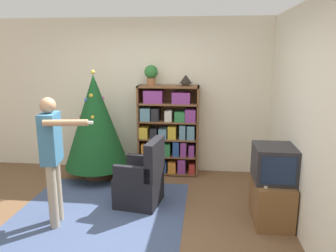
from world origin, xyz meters
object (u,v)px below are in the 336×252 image
bookshelf (168,132)px  armchair (142,182)px  christmas_tree (95,122)px  potted_plant (151,74)px  television (274,163)px  standing_person (52,152)px  table_lamp (186,79)px

bookshelf → armchair: 1.29m
christmas_tree → potted_plant: 1.19m
bookshelf → potted_plant: (-0.28, 0.01, 0.97)m
television → armchair: size_ratio=0.57×
bookshelf → television: bookshelf is taller
standing_person → table_lamp: size_ratio=7.74×
bookshelf → table_lamp: size_ratio=7.53×
television → christmas_tree: bearing=156.9°
television → armchair: bearing=171.5°
television → table_lamp: size_ratio=2.64×
christmas_tree → potted_plant: potted_plant is taller
standing_person → christmas_tree: bearing=170.9°
christmas_tree → bookshelf: bearing=17.3°
potted_plant → table_lamp: 0.57m
bookshelf → christmas_tree: bearing=-162.7°
armchair → potted_plant: potted_plant is taller
television → potted_plant: 2.45m
television → christmas_tree: 2.81m
bookshelf → television: (1.44, -1.45, 0.01)m
bookshelf → standing_person: (-1.15, -1.84, 0.18)m
bookshelf → armchair: bookshelf is taller
armchair → standing_person: 1.26m
television → armchair: 1.74m
armchair → standing_person: bearing=-47.1°
potted_plant → bookshelf: bearing=-1.8°
bookshelf → christmas_tree: 1.21m
bookshelf → christmas_tree: (-1.13, -0.35, 0.23)m
christmas_tree → standing_person: size_ratio=1.14×
armchair → standing_person: standing_person is taller
bookshelf → table_lamp: bearing=1.8°
standing_person → potted_plant: size_ratio=4.71×
christmas_tree → table_lamp: (1.42, 0.36, 0.65)m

